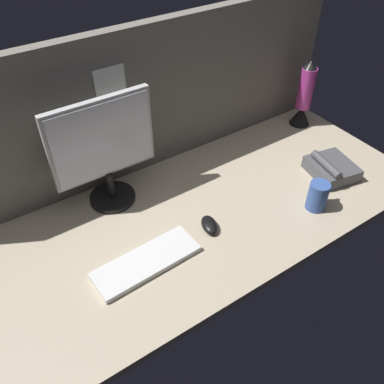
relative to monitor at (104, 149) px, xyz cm
name	(u,v)px	position (x,y,z in cm)	size (l,w,h in cm)	color
ground_plane	(201,212)	(25.76, -25.13, -25.52)	(180.00, 80.00, 3.00)	tan
cubicle_wall_back	(148,100)	(25.74, 12.37, 6.25)	(180.00, 5.50, 60.51)	slate
monitor	(104,149)	(0.00, 0.00, 0.00)	(39.56, 18.00, 43.82)	black
keyboard	(146,262)	(-4.70, -36.80, -23.02)	(37.00, 13.00, 2.00)	silver
mouse	(209,225)	(22.71, -35.14, -22.32)	(5.60, 9.60, 3.40)	black
mug_ceramic_blue	(318,196)	(63.79, -48.95, -18.04)	(11.57, 7.65, 11.89)	#38569E
lava_lamp	(304,99)	(102.39, -1.40, -10.24)	(10.03, 10.03, 32.84)	black
desk_phone	(331,168)	(84.00, -38.08, -20.83)	(20.27, 21.85, 8.80)	#4C4C51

